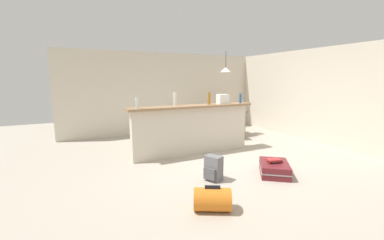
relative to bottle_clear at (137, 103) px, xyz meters
name	(u,v)px	position (x,y,z in m)	size (l,w,h in m)	color
ground_plane	(219,157)	(1.68, -0.41, -1.25)	(13.00, 13.00, 0.05)	#ADA393
wall_back	(168,93)	(1.68, 2.64, 0.03)	(6.60, 0.10, 2.50)	beige
wall_right	(307,95)	(4.73, -0.11, 0.03)	(0.10, 6.00, 2.50)	beige
partition_half_wall	(193,131)	(1.26, 0.03, -0.69)	(2.80, 0.20, 1.07)	beige
bar_countertop	(193,106)	(1.26, 0.03, -0.13)	(2.96, 0.40, 0.05)	#93704C
bottle_clear	(137,103)	(0.00, 0.00, 0.00)	(0.06, 0.06, 0.21)	silver
bottle_white	(175,99)	(0.86, 0.10, 0.04)	(0.06, 0.06, 0.29)	silver
bottle_amber	(209,98)	(1.67, 0.03, 0.03)	(0.07, 0.07, 0.28)	#9E661E
bottle_blue	(240,98)	(2.52, -0.03, 0.01)	(0.06, 0.06, 0.23)	#284C89
grocery_bag	(223,99)	(2.08, 0.08, 0.00)	(0.26, 0.18, 0.22)	silver
dining_table	(225,114)	(2.98, 1.31, -0.58)	(1.10, 0.80, 0.74)	brown
dining_chair_near_partition	(234,121)	(2.98, 0.83, -0.71)	(0.48, 0.48, 0.93)	#4C331E
dining_chair_far_side	(217,116)	(3.02, 1.84, -0.71)	(0.46, 0.46, 0.93)	#4C331E
pendant_lamp	(226,70)	(3.03, 1.40, 0.74)	(0.34, 0.34, 0.65)	black
suitcase_flat_maroon	(274,168)	(2.00, -1.75, -1.11)	(0.81, 0.86, 0.22)	maroon
duffel_bag_orange	(212,199)	(0.36, -2.33, -1.07)	(0.57, 0.49, 0.34)	orange
backpack_grey	(213,168)	(0.89, -1.48, -1.02)	(0.31, 0.33, 0.42)	slate
book_stack	(274,161)	(2.01, -1.74, -0.97)	(0.29, 0.22, 0.07)	black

